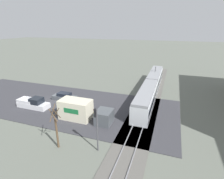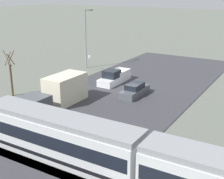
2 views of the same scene
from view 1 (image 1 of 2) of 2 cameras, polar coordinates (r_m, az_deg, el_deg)
ground_plane at (r=34.89m, az=-18.53°, el=-3.88°), size 320.00×320.00×0.00m
road_surface at (r=34.87m, az=-18.54°, el=-3.82°), size 16.10×45.09×0.08m
rail_bed at (r=28.50m, az=9.83°, el=-8.50°), size 68.80×4.40×0.22m
light_rail_tram at (r=36.75m, az=12.63°, el=0.77°), size 26.38×2.66×4.47m
box_truck at (r=26.85m, az=-9.66°, el=-6.95°), size 2.62×8.21×3.00m
pickup_truck at (r=33.46m, az=-24.16°, el=-4.22°), size 1.97×5.69×1.85m
sedan_car_0 at (r=34.87m, az=-15.25°, el=-2.34°), size 1.74×4.71×1.43m
traffic_light_pole at (r=19.46m, az=-5.09°, el=-11.29°), size 0.28×0.47×5.29m
street_tree at (r=21.34m, az=-17.69°, el=-12.24°), size 1.27×1.05×5.40m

